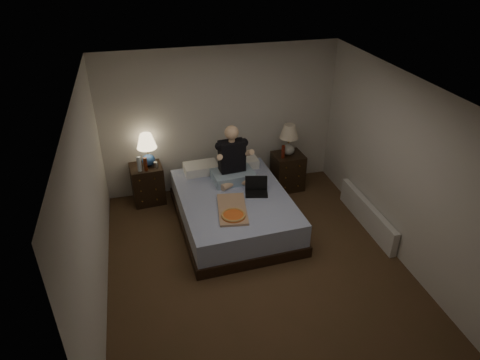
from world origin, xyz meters
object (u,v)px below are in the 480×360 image
object	(u,v)px
nightstand_left	(148,184)
laptop	(257,187)
water_bottle	(139,164)
soda_can	(156,165)
radiator	(367,215)
nightstand_right	(288,171)
pizza_box	(233,216)
beer_bottle_left	(145,164)
lamp_left	(147,150)
beer_bottle_right	(283,152)
person	(233,155)
lamp_right	(289,140)
bed	(234,210)

from	to	relation	value
nightstand_left	laptop	size ratio (longest dim) A/B	1.96
water_bottle	soda_can	world-z (taller)	water_bottle
laptop	radiator	world-z (taller)	laptop
nightstand_right	laptop	xyz separation A→B (m)	(-0.84, -0.91, 0.33)
pizza_box	beer_bottle_left	bearing A→B (deg)	135.37
nightstand_left	soda_can	size ratio (longest dim) A/B	6.66
nightstand_left	laptop	bearing A→B (deg)	-39.07
lamp_left	pizza_box	xyz separation A→B (m)	(1.05, -1.64, -0.37)
beer_bottle_right	nightstand_right	bearing A→B (deg)	33.05
soda_can	person	distance (m)	1.32
lamp_right	laptop	distance (m)	1.27
lamp_left	radiator	xyz separation A→B (m)	(3.20, -1.59, -0.75)
radiator	pizza_box	bearing A→B (deg)	-178.90
pizza_box	person	bearing A→B (deg)	85.26
nightstand_right	soda_can	xyz separation A→B (m)	(-2.28, 0.08, 0.39)
lamp_right	pizza_box	size ratio (longest dim) A/B	0.74
nightstand_right	pizza_box	size ratio (longest dim) A/B	0.87
pizza_box	soda_can	bearing A→B (deg)	130.08
lamp_right	beer_bottle_right	bearing A→B (deg)	-142.66
nightstand_right	beer_bottle_left	bearing A→B (deg)	176.29
nightstand_left	lamp_left	bearing A→B (deg)	20.16
nightstand_right	person	xyz separation A→B (m)	(-1.09, -0.42, 0.67)
nightstand_right	lamp_left	world-z (taller)	lamp_left
soda_can	beer_bottle_left	bearing A→B (deg)	-158.19
laptop	pizza_box	distance (m)	0.73
nightstand_right	pizza_box	bearing A→B (deg)	-135.97
bed	soda_can	xyz separation A→B (m)	(-1.09, 0.94, 0.45)
nightstand_right	person	world-z (taller)	person
lamp_left	person	bearing A→B (deg)	-25.33
lamp_right	nightstand_right	bearing A→B (deg)	-43.42
beer_bottle_right	person	distance (m)	1.04
radiator	soda_can	bearing A→B (deg)	154.38
nightstand_right	lamp_right	size ratio (longest dim) A/B	1.18
beer_bottle_right	beer_bottle_left	bearing A→B (deg)	177.47
beer_bottle_left	person	world-z (taller)	person
lamp_left	bed	bearing A→B (deg)	-41.33
lamp_right	beer_bottle_right	distance (m)	0.23
bed	water_bottle	size ratio (longest dim) A/B	8.56
bed	pizza_box	bearing A→B (deg)	-106.60
lamp_right	water_bottle	distance (m)	2.53
bed	lamp_right	size ratio (longest dim) A/B	3.82
beer_bottle_right	radiator	world-z (taller)	beer_bottle_right
nightstand_right	water_bottle	xyz separation A→B (m)	(-2.53, 0.03, 0.46)
person	laptop	distance (m)	0.65
bed	soda_can	size ratio (longest dim) A/B	21.41
lamp_left	lamp_right	distance (m)	2.38
soda_can	radiator	bearing A→B (deg)	-25.62
water_bottle	soda_can	distance (m)	0.27
lamp_left	water_bottle	xyz separation A→B (m)	(-0.16, -0.16, -0.16)
person	pizza_box	xyz separation A→B (m)	(-0.24, -1.03, -0.43)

